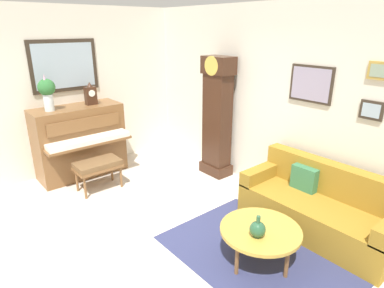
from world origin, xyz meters
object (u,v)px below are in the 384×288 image
piano (80,141)px  flower_vase (47,91)px  coffee_table (260,231)px  mantel_clock (91,94)px  piano_bench (98,166)px  couch (319,207)px  green_jug (258,229)px  grandfather_clock (217,121)px

piano → flower_vase: (0.00, -0.42, 0.91)m
coffee_table → mantel_clock: 3.60m
piano → flower_vase: 1.00m
piano → piano_bench: bearing=-2.8°
piano_bench → flower_vase: bearing=-152.0°
couch → green_jug: size_ratio=7.92×
mantel_clock → green_jug: mantel_clock is taller
grandfather_clock → coffee_table: size_ratio=2.31×
piano → grandfather_clock: size_ratio=0.71×
grandfather_clock → couch: size_ratio=1.07×
couch → green_jug: bearing=-91.8°
piano → piano_bench: size_ratio=2.06×
grandfather_clock → mantel_clock: 2.17m
piano → grandfather_clock: 2.36m
piano → couch: size_ratio=0.76×
grandfather_clock → coffee_table: (1.97, -1.23, -0.59)m
coffee_table → mantel_clock: bearing=-174.6°
coffee_table → flower_vase: size_ratio=1.52×
grandfather_clock → mantel_clock: size_ratio=5.34×
flower_vase → couch: bearing=30.1°
couch → flower_vase: (-3.53, -2.05, 1.21)m
grandfather_clock → piano_bench: bearing=-111.9°
couch → coffee_table: size_ratio=2.16×
green_jug → piano_bench: bearing=-170.0°
piano → mantel_clock: 0.82m
coffee_table → flower_vase: flower_vase is taller
couch → coffee_table: bearing=-95.4°
piano → grandfather_clock: grandfather_clock is taller
grandfather_clock → mantel_clock: (-1.47, -1.55, 0.42)m
piano → coffee_table: bearing=9.8°
couch → mantel_clock: 3.94m
piano_bench → mantel_clock: size_ratio=1.84×
coffee_table → mantel_clock: size_ratio=2.32×
piano → flower_vase: size_ratio=2.48×
couch → mantel_clock: size_ratio=5.00×
couch → mantel_clock: mantel_clock is taller
piano_bench → couch: couch is taller
flower_vase → green_jug: bearing=14.0°
couch → flower_vase: 4.26m
piano_bench → green_jug: (2.78, 0.49, 0.08)m
grandfather_clock → flower_vase: 2.73m
grandfather_clock → mantel_clock: bearing=-133.4°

